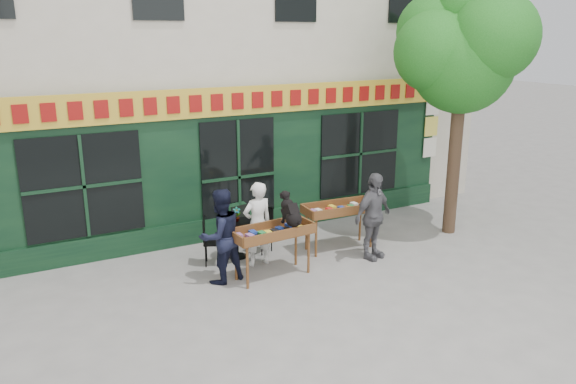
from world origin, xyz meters
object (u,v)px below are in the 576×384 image
object	(u,v)px
book_cart_center	(273,235)
woman	(258,224)
bistro_table	(237,232)
man_left	(221,236)
dog	(291,208)
book_cart_right	(339,211)
man_right	(373,216)

from	to	relation	value
book_cart_center	woman	bearing A→B (deg)	85.90
woman	bistro_table	size ratio (longest dim) A/B	2.19
man_left	bistro_table	bearing A→B (deg)	-140.28
dog	woman	distance (m)	0.91
book_cart_center	book_cart_right	xyz separation A→B (m)	(1.85, 0.61, 0.00)
woman	man_left	size ratio (longest dim) A/B	0.95
book_cart_right	man_left	world-z (taller)	man_left
book_cart_center	book_cart_right	world-z (taller)	same
man_right	man_left	bearing A→B (deg)	156.38
book_cart_center	man_left	xyz separation A→B (m)	(-0.91, 0.25, 0.05)
man_left	man_right	bearing A→B (deg)	160.31
book_cart_right	man_left	xyz separation A→B (m)	(-2.77, -0.36, 0.05)
book_cart_center	man_right	xyz separation A→B (m)	(2.15, -0.14, 0.06)
woman	book_cart_right	world-z (taller)	woman
book_cart_center	bistro_table	xyz separation A→B (m)	(-0.21, 1.15, -0.28)
book_cart_center	man_right	size ratio (longest dim) A/B	0.88
dog	book_cart_right	distance (m)	1.71
book_cart_center	bistro_table	world-z (taller)	book_cart_center
dog	woman	size ratio (longest dim) A/B	0.36
dog	bistro_table	size ratio (longest dim) A/B	0.79
dog	man_left	distance (m)	1.37
dog	man_left	bearing A→B (deg)	162.44
book_cart_center	man_right	distance (m)	2.16
book_cart_center	woman	xyz separation A→B (m)	(0.00, 0.65, 0.01)
woman	man_right	size ratio (longest dim) A/B	0.95
dog	bistro_table	xyz separation A→B (m)	(-0.56, 1.20, -0.75)
woman	man_right	bearing A→B (deg)	155.76
woman	book_cart_right	xyz separation A→B (m)	(1.85, -0.04, -0.01)
dog	man_right	xyz separation A→B (m)	(1.80, -0.09, -0.41)
man_right	woman	bearing A→B (deg)	143.52
book_cart_right	bistro_table	bearing A→B (deg)	168.97
man_left	book_cart_center	bearing A→B (deg)	152.15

